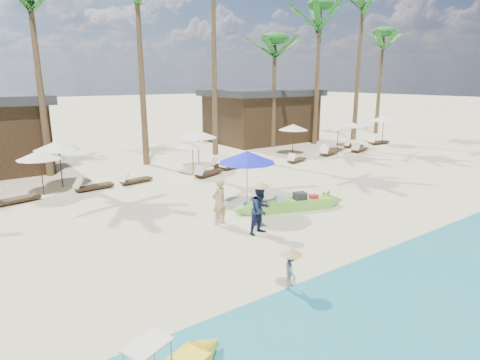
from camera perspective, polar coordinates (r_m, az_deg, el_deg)
ground at (r=12.92m, az=2.62°, el=-9.42°), size 240.00×240.00×0.00m
wet_sand_strip at (r=9.96m, az=21.67°, el=-18.20°), size 240.00×4.50×0.01m
green_canoe at (r=16.38m, az=7.13°, el=-3.46°), size 5.34×2.02×0.70m
tourist at (r=14.51m, az=-2.98°, el=-3.13°), size 0.70×0.54×1.71m
vendor_green at (r=13.68m, az=2.97°, el=-4.23°), size 0.92×0.76×1.71m
vendor_yellow at (r=10.20m, az=7.20°, el=-12.42°), size 0.54×0.66×0.89m
blue_umbrella at (r=15.70m, az=1.01°, el=3.30°), size 2.27×2.27×2.44m
resort_parasol_4 at (r=20.20m, az=-26.64°, el=3.22°), size 1.99×1.99×2.05m
lounger_4_right at (r=19.63m, az=-29.47°, el=-2.33°), size 1.93×0.92×0.63m
resort_parasol_5 at (r=21.12m, az=-24.43°, el=4.56°), size 2.26×2.26×2.33m
lounger_5_left at (r=20.42m, az=-20.33°, el=-0.78°), size 1.87×0.73×0.62m
resort_parasol_6 at (r=22.20m, az=-6.78°, el=5.15°), size 1.85×1.85×1.91m
lounger_6_left at (r=21.08m, az=-14.80°, el=0.05°), size 1.77×0.80×0.58m
lounger_6_right at (r=21.94m, az=-4.66°, el=1.06°), size 1.89×1.13×0.61m
resort_parasol_7 at (r=23.65m, az=-5.97°, el=6.51°), size 2.20×2.20×2.26m
lounger_7_left at (r=24.10m, az=-2.18°, el=2.29°), size 1.88×1.01×0.61m
lounger_7_right at (r=23.68m, az=-1.24°, el=2.07°), size 1.86×0.93×0.60m
resort_parasol_8 at (r=28.28m, az=7.60°, el=7.45°), size 2.06×2.06×2.12m
lounger_8_left at (r=25.86m, az=7.97°, el=2.94°), size 1.70×0.92×0.55m
resort_parasol_9 at (r=30.16m, az=13.82°, el=7.35°), size 1.93×1.93×1.98m
lounger_9_left at (r=28.64m, az=12.49°, el=3.90°), size 2.02×1.11×0.65m
lounger_9_right at (r=29.72m, az=12.64°, el=4.22°), size 1.79×0.69×0.59m
resort_parasol_10 at (r=32.69m, az=15.62°, el=7.59°), size 1.84×1.84×1.89m
lounger_10_left at (r=30.59m, az=16.57°, el=4.27°), size 1.93×1.05×0.63m
lounger_10_right at (r=32.24m, az=15.74°, el=4.77°), size 1.70×0.76×0.56m
resort_parasol_11 at (r=34.54m, az=19.79°, el=8.24°), size 2.24×2.24×2.31m
lounger_11_left at (r=34.54m, az=18.97°, el=5.19°), size 2.00×0.66×0.68m
palm_3 at (r=24.13m, az=-27.61°, el=20.80°), size 2.08×2.08×10.52m
palm_4 at (r=25.51m, az=-14.41°, el=23.44°), size 2.08×2.08×11.70m
palm_6 at (r=31.27m, az=4.95°, el=17.59°), size 2.08×2.08×8.51m
palm_7 at (r=33.37m, az=11.24°, el=20.52°), size 2.08×2.08×11.08m
palm_8 at (r=36.66m, az=16.97°, el=21.47°), size 2.08×2.08×12.70m
palm_9 at (r=41.41m, az=19.64°, el=17.41°), size 2.08×2.08×9.82m
pavilion_east at (r=34.38m, az=3.01°, el=9.21°), size 8.80×6.60×4.30m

